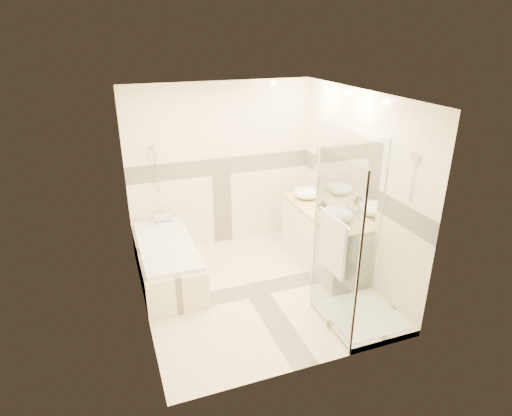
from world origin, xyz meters
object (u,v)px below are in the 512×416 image
object	(u,v)px
vanity	(322,237)
vessel_sink_far	(336,214)
vessel_sink_near	(307,193)
amenity_bottle_a	(324,206)
amenity_bottle_b	(322,205)
shower_enclosure	(353,283)
bathtub	(167,259)

from	to	relation	value
vanity	vessel_sink_far	bearing A→B (deg)	-93.26
vanity	vessel_sink_far	xyz separation A→B (m)	(-0.02, -0.35, 0.51)
vessel_sink_near	amenity_bottle_a	bearing A→B (deg)	-90.00
vessel_sink_near	vanity	bearing A→B (deg)	-87.73
amenity_bottle_b	vanity	bearing A→B (deg)	-58.93
vessel_sink_near	amenity_bottle_b	world-z (taller)	vessel_sink_near
vanity	shower_enclosure	bearing A→B (deg)	-102.97
bathtub	amenity_bottle_b	world-z (taller)	amenity_bottle_b
amenity_bottle_b	amenity_bottle_a	bearing A→B (deg)	-90.00
bathtub	vessel_sink_near	bearing A→B (deg)	4.11
amenity_bottle_b	shower_enclosure	bearing A→B (deg)	-101.82
vanity	amenity_bottle_b	world-z (taller)	amenity_bottle_b
amenity_bottle_a	bathtub	bearing A→B (deg)	170.21
vessel_sink_near	vessel_sink_far	world-z (taller)	vessel_sink_far
vanity	shower_enclosure	world-z (taller)	shower_enclosure
vessel_sink_near	amenity_bottle_b	size ratio (longest dim) A/B	2.91
vanity	amenity_bottle_a	xyz separation A→B (m)	(-0.02, -0.02, 0.50)
bathtub	shower_enclosure	size ratio (longest dim) A/B	0.83
vessel_sink_far	amenity_bottle_a	bearing A→B (deg)	90.00
vessel_sink_far	amenity_bottle_b	distance (m)	0.38
amenity_bottle_a	amenity_bottle_b	size ratio (longest dim) A/B	1.15
bathtub	vanity	size ratio (longest dim) A/B	1.05
vessel_sink_far	vanity	bearing A→B (deg)	86.74
bathtub	amenity_bottle_b	bearing A→B (deg)	-8.46
amenity_bottle_a	vessel_sink_near	bearing A→B (deg)	90.00
amenity_bottle_a	vanity	bearing A→B (deg)	40.97
vessel_sink_near	vessel_sink_far	xyz separation A→B (m)	(0.00, -0.85, 0.01)
bathtub	amenity_bottle_a	bearing A→B (deg)	-9.79
bathtub	amenity_bottle_a	size ratio (longest dim) A/B	11.15
bathtub	shower_enclosure	xyz separation A→B (m)	(1.86, -1.62, 0.20)
amenity_bottle_a	amenity_bottle_b	distance (m)	0.05
amenity_bottle_a	shower_enclosure	bearing A→B (deg)	-102.28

